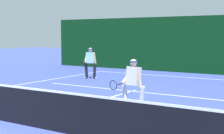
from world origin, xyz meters
name	(u,v)px	position (x,y,z in m)	size (l,w,h in m)	color
ground_plane	(18,124)	(0.00, 0.00, 0.00)	(80.00, 80.00, 0.00)	#3F50AA
court_line_baseline_far	(181,77)	(0.00, 11.64, 0.00)	(10.64, 0.10, 0.01)	white
court_line_service	(132,91)	(0.00, 6.06, 0.00)	(8.67, 0.10, 0.01)	white
court_line_centre	(91,103)	(0.00, 3.20, 0.00)	(0.10, 6.40, 0.01)	white
tennis_net	(18,105)	(0.00, 0.00, 0.51)	(11.65, 0.09, 1.07)	#1E4723
player_near	(133,83)	(1.82, 2.85, 0.87)	(0.97, 0.88, 1.59)	silver
player_far	(90,62)	(-3.80, 8.40, 0.90)	(0.71, 0.93, 1.64)	black
back_fence_windscreen	(195,45)	(0.00, 13.88, 1.73)	(20.98, 0.12, 3.45)	black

